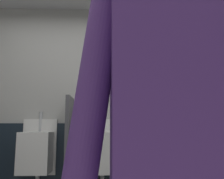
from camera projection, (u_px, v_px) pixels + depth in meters
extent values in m
cube|color=#B2B2AD|center=(92.00, 108.00, 3.05)|extent=(3.91, 0.12, 2.60)
cube|color=#19232D|center=(91.00, 170.00, 2.86)|extent=(3.31, 0.03, 1.10)
cube|color=white|center=(40.00, 147.00, 2.87)|extent=(0.40, 0.05, 0.65)
cube|color=white|center=(35.00, 152.00, 2.69)|extent=(0.34, 0.30, 0.45)
cylinder|color=#B7BABF|center=(41.00, 122.00, 2.90)|extent=(0.04, 0.04, 0.24)
cube|color=white|center=(102.00, 146.00, 2.89)|extent=(0.40, 0.05, 0.65)
cube|color=white|center=(102.00, 152.00, 2.71)|extent=(0.34, 0.30, 0.45)
cylinder|color=#B7BABF|center=(103.00, 122.00, 2.92)|extent=(0.04, 0.04, 0.24)
cube|color=#4C4C51|center=(69.00, 137.00, 2.70)|extent=(0.04, 0.40, 0.90)
cube|color=#60388C|center=(191.00, 85.00, 0.65)|extent=(0.43, 0.24, 0.55)
cylinder|color=#60388C|center=(94.00, 85.00, 0.64)|extent=(0.17, 0.09, 0.56)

